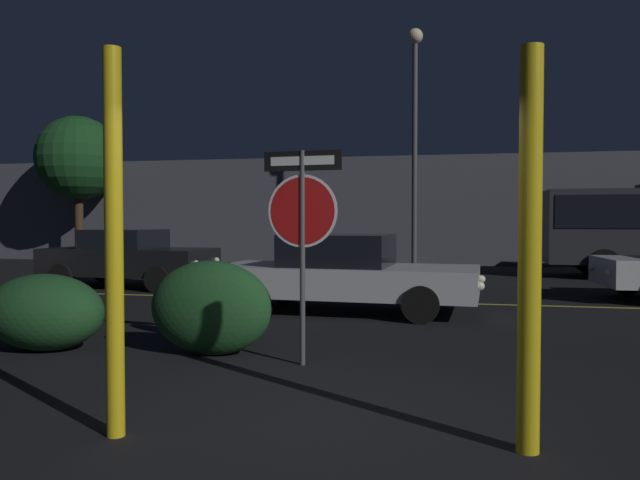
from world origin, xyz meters
TOP-DOWN VIEW (x-y plane):
  - ground_plane at (0.00, 0.00)m, footprint 260.00×260.00m
  - road_center_stripe at (0.00, 7.55)m, footprint 43.86×0.12m
  - stop_sign at (-0.60, 1.95)m, footprint 0.91×0.12m
  - yellow_pole_left at (-1.45, -0.58)m, footprint 0.14×0.14m
  - yellow_pole_right at (1.56, -0.29)m, footprint 0.16×0.16m
  - hedge_bush_1 at (-3.94, 2.06)m, footprint 1.54×1.03m
  - hedge_bush_2 at (-1.80, 2.24)m, footprint 1.52×0.73m
  - passing_car_2 at (-6.59, 8.95)m, footprint 4.19×2.07m
  - passing_car_3 at (-0.81, 6.04)m, footprint 4.77×2.22m
  - street_lamp at (-0.04, 14.31)m, footprint 0.47×0.47m
  - tree_0 at (-12.78, 16.49)m, footprint 3.16×3.16m
  - building_backdrop at (-2.19, 19.74)m, footprint 31.45×3.83m

SIDE VIEW (x-z plane):
  - ground_plane at x=0.00m, z-range 0.00..0.00m
  - road_center_stripe at x=0.00m, z-range 0.00..0.01m
  - hedge_bush_1 at x=-3.94m, z-range 0.00..0.96m
  - hedge_bush_2 at x=-1.80m, z-range 0.00..1.14m
  - passing_car_3 at x=-0.81m, z-range 0.00..1.37m
  - passing_car_2 at x=-6.59m, z-range 0.01..1.41m
  - yellow_pole_right at x=1.56m, z-range 0.00..2.84m
  - yellow_pole_left at x=-1.45m, z-range 0.00..2.92m
  - stop_sign at x=-0.60m, z-range 0.51..2.92m
  - building_backdrop at x=-2.19m, z-range 0.00..3.94m
  - tree_0 at x=-12.78m, z-range 1.17..6.71m
  - street_lamp at x=-0.04m, z-range 1.13..8.53m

